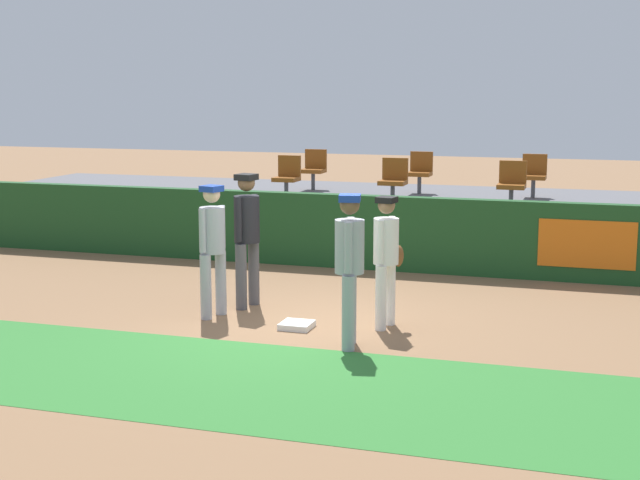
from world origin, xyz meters
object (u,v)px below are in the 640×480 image
Objects in this scene: player_umpire at (247,231)px; first_base at (297,325)px; seat_front_right at (512,182)px; player_coach_visitor at (213,241)px; player_runner_visitor at (349,260)px; seat_back_center at (420,170)px; seat_back_left at (314,167)px; seat_back_right at (534,173)px; player_fielder_home at (387,253)px; seat_front_center at (394,178)px; seat_front_left at (287,175)px.

first_base is at bearing 58.86° from player_umpire.
player_coach_visitor is at bearing -122.88° from seat_front_right.
player_runner_visitor is 2.19× the size of seat_front_right.
player_runner_visitor is 2.45m from player_umpire.
seat_back_center is 1.00× the size of seat_back_left.
player_runner_visitor is 2.19× the size of seat_back_right.
player_umpire is (-1.92, 1.52, 0.03)m from player_runner_visitor.
player_runner_visitor is at bearing 61.42° from player_umpire.
player_fielder_home is 7.63m from seat_back_left.
player_umpire is 2.25× the size of seat_back_center.
seat_back_right is at bearing 178.60° from player_fielder_home.
seat_front_center is 1.80m from seat_back_center.
seat_front_center is 2.14m from seat_front_right.
player_umpire is at bearing -140.24° from player_runner_visitor.
player_umpire is at bearing -118.10° from seat_back_right.
seat_front_center is at bearing -158.74° from player_fielder_home.
seat_back_center is (-0.96, 6.91, 0.44)m from player_fielder_home.
first_base is at bearing -91.02° from seat_back_center.
seat_front_center is (-0.88, 6.13, 0.36)m from player_runner_visitor.
seat_front_right is at bearing 155.05° from player_umpire.
seat_back_left reaches higher than player_coach_visitor.
seat_front_left is at bearing -156.43° from player_coach_visitor.
player_coach_visitor is (-2.15, 0.85, -0.03)m from player_runner_visitor.
player_fielder_home reaches higher than first_base.
player_fielder_home is 5.24m from seat_front_center.
player_coach_visitor reaches higher than player_fielder_home.
seat_front_center and seat_back_left have the same top height.
seat_back_left is (-1.08, 6.41, 0.33)m from player_umpire.
seat_front_center is (-0.01, 5.51, 1.39)m from first_base.
seat_back_left is (-2.12, 1.80, -0.00)m from seat_front_center.
seat_back_left is (-4.51, -0.00, -0.00)m from seat_back_right.
seat_front_right is 4.63m from seat_back_left.
player_fielder_home is 5.23m from seat_front_right.
player_runner_visitor reaches higher than seat_back_left.
seat_back_left is at bearing 106.22° from first_base.
seat_front_right and seat_back_right have the same top height.
seat_front_right is 1.00× the size of seat_back_center.
seat_back_right reaches higher than first_base.
seat_back_left is at bearing -158.24° from player_coach_visitor.
seat_front_right is at bearing -97.59° from seat_back_right.
player_fielder_home is 2.04× the size of seat_front_center.
seat_front_right reaches higher than first_base.
seat_back_center reaches higher than player_coach_visitor.
player_fielder_home is at bearing 86.56° from player_umpire.
seat_front_right reaches higher than player_fielder_home.
player_runner_visitor is 2.19× the size of seat_back_center.
seat_front_left is at bearing -88.49° from seat_back_left.
player_fielder_home is 0.95× the size of player_coach_visitor.
seat_front_center and seat_front_right have the same top height.
player_fielder_home is 6.99m from seat_back_center.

